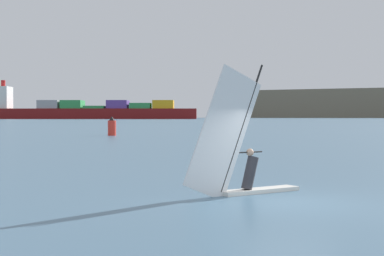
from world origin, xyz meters
The scene contains 5 objects.
ground_plane centered at (0.00, 0.00, 0.00)m, with size 4000.00×4000.00×0.00m, color #476B84.
windsurfer centered at (-1.37, 1.34, 1.01)m, with size 3.00×3.11×3.94m.
cargo_ship centered at (-218.56, 480.14, 7.87)m, with size 206.80×68.51×36.37m.
distant_headland centered at (-116.42, 1145.46, 24.26)m, with size 1067.67×331.71×48.51m, color #756B56.
channel_buoy centered at (-23.56, 48.06, 1.03)m, with size 0.96×0.96×2.28m.
Camera 1 is at (1.00, -14.92, 2.25)m, focal length 53.15 mm.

